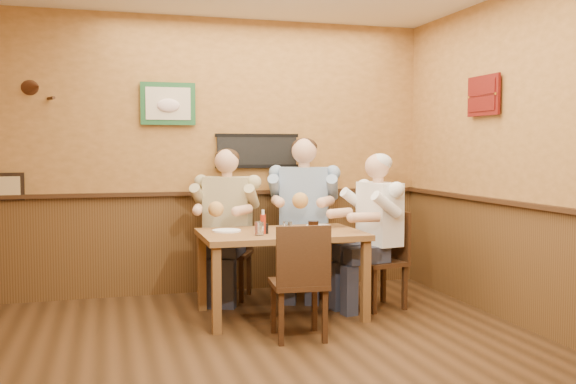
{
  "coord_description": "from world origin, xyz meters",
  "views": [
    {
      "loc": [
        -0.82,
        -4.03,
        1.49
      ],
      "look_at": [
        0.71,
        1.3,
        1.1
      ],
      "focal_mm": 40.0,
      "sensor_mm": 36.0,
      "label": 1
    }
  ],
  "objects_px": {
    "pepper_shaker": "(266,229)",
    "chair_back_right": "(304,246)",
    "dining_table": "(281,242)",
    "hot_sauce_bottle": "(263,223)",
    "chair_near_side": "(298,281)",
    "diner_tan_shirt": "(228,232)",
    "water_glass_mid": "(287,228)",
    "salt_shaker": "(261,227)",
    "cola_tumbler": "(313,228)",
    "chair_back_left": "(228,252)",
    "chair_right_end": "(379,260)",
    "diner_white_elder": "(379,239)",
    "water_glass_left": "(259,229)",
    "diner_blue_polo": "(304,225)"
  },
  "relations": [
    {
      "from": "pepper_shaker",
      "to": "chair_back_right",
      "type": "bearing_deg",
      "value": 54.3
    },
    {
      "from": "dining_table",
      "to": "hot_sauce_bottle",
      "type": "distance_m",
      "value": 0.28
    },
    {
      "from": "chair_near_side",
      "to": "diner_tan_shirt",
      "type": "height_order",
      "value": "diner_tan_shirt"
    },
    {
      "from": "dining_table",
      "to": "water_glass_mid",
      "type": "xyz_separation_m",
      "value": [
        -0.01,
        -0.25,
        0.15
      ]
    },
    {
      "from": "salt_shaker",
      "to": "cola_tumbler",
      "type": "bearing_deg",
      "value": -35.22
    },
    {
      "from": "chair_back_left",
      "to": "chair_right_end",
      "type": "bearing_deg",
      "value": -6.6
    },
    {
      "from": "chair_back_right",
      "to": "cola_tumbler",
      "type": "distance_m",
      "value": 1.07
    },
    {
      "from": "dining_table",
      "to": "diner_tan_shirt",
      "type": "distance_m",
      "value": 0.85
    },
    {
      "from": "chair_near_side",
      "to": "chair_right_end",
      "type": "bearing_deg",
      "value": -139.94
    },
    {
      "from": "chair_right_end",
      "to": "diner_white_elder",
      "type": "relative_size",
      "value": 0.7
    },
    {
      "from": "chair_back_right",
      "to": "chair_right_end",
      "type": "distance_m",
      "value": 0.87
    },
    {
      "from": "chair_near_side",
      "to": "pepper_shaker",
      "type": "bearing_deg",
      "value": -74.03
    },
    {
      "from": "diner_white_elder",
      "to": "water_glass_mid",
      "type": "height_order",
      "value": "diner_white_elder"
    },
    {
      "from": "dining_table",
      "to": "water_glass_mid",
      "type": "height_order",
      "value": "water_glass_mid"
    },
    {
      "from": "dining_table",
      "to": "cola_tumbler",
      "type": "relative_size",
      "value": 12.09
    },
    {
      "from": "water_glass_left",
      "to": "water_glass_mid",
      "type": "xyz_separation_m",
      "value": [
        0.23,
        -0.07,
        0.0
      ]
    },
    {
      "from": "dining_table",
      "to": "water_glass_mid",
      "type": "bearing_deg",
      "value": -93.1
    },
    {
      "from": "chair_back_right",
      "to": "pepper_shaker",
      "type": "height_order",
      "value": "chair_back_right"
    },
    {
      "from": "dining_table",
      "to": "salt_shaker",
      "type": "xyz_separation_m",
      "value": [
        -0.17,
        0.02,
        0.14
      ]
    },
    {
      "from": "chair_near_side",
      "to": "diner_blue_polo",
      "type": "xyz_separation_m",
      "value": [
        0.49,
        1.41,
        0.26
      ]
    },
    {
      "from": "chair_back_left",
      "to": "chair_back_right",
      "type": "relative_size",
      "value": 0.93
    },
    {
      "from": "chair_back_right",
      "to": "pepper_shaker",
      "type": "distance_m",
      "value": 1.08
    },
    {
      "from": "chair_back_left",
      "to": "chair_near_side",
      "type": "distance_m",
      "value": 1.49
    },
    {
      "from": "hot_sauce_bottle",
      "to": "water_glass_left",
      "type": "bearing_deg",
      "value": -124.56
    },
    {
      "from": "chair_right_end",
      "to": "cola_tumbler",
      "type": "distance_m",
      "value": 0.86
    },
    {
      "from": "water_glass_left",
      "to": "cola_tumbler",
      "type": "bearing_deg",
      "value": -9.42
    },
    {
      "from": "diner_tan_shirt",
      "to": "diner_blue_polo",
      "type": "relative_size",
      "value": 0.93
    },
    {
      "from": "diner_tan_shirt",
      "to": "pepper_shaker",
      "type": "height_order",
      "value": "diner_tan_shirt"
    },
    {
      "from": "dining_table",
      "to": "pepper_shaker",
      "type": "relative_size",
      "value": 16.38
    },
    {
      "from": "dining_table",
      "to": "chair_back_right",
      "type": "relative_size",
      "value": 1.41
    },
    {
      "from": "cola_tumbler",
      "to": "water_glass_mid",
      "type": "bearing_deg",
      "value": 179.54
    },
    {
      "from": "diner_tan_shirt",
      "to": "hot_sauce_bottle",
      "type": "xyz_separation_m",
      "value": [
        0.14,
        -0.89,
        0.18
      ]
    },
    {
      "from": "water_glass_left",
      "to": "hot_sauce_bottle",
      "type": "relative_size",
      "value": 0.61
    },
    {
      "from": "cola_tumbler",
      "to": "chair_right_end",
      "type": "bearing_deg",
      "value": 20.95
    },
    {
      "from": "chair_back_left",
      "to": "pepper_shaker",
      "type": "bearing_deg",
      "value": -54.89
    },
    {
      "from": "salt_shaker",
      "to": "pepper_shaker",
      "type": "bearing_deg",
      "value": -81.36
    },
    {
      "from": "chair_right_end",
      "to": "cola_tumbler",
      "type": "relative_size",
      "value": 7.76
    },
    {
      "from": "cola_tumbler",
      "to": "diner_white_elder",
      "type": "bearing_deg",
      "value": 20.95
    },
    {
      "from": "chair_back_left",
      "to": "dining_table",
      "type": "bearing_deg",
      "value": -43.21
    },
    {
      "from": "dining_table",
      "to": "water_glass_left",
      "type": "height_order",
      "value": "water_glass_left"
    },
    {
      "from": "chair_right_end",
      "to": "diner_blue_polo",
      "type": "xyz_separation_m",
      "value": [
        -0.5,
        0.72,
        0.26
      ]
    },
    {
      "from": "cola_tumbler",
      "to": "pepper_shaker",
      "type": "xyz_separation_m",
      "value": [
        -0.37,
        0.16,
        -0.02
      ]
    },
    {
      "from": "dining_table",
      "to": "diner_tan_shirt",
      "type": "bearing_deg",
      "value": 112.38
    },
    {
      "from": "chair_back_left",
      "to": "diner_tan_shirt",
      "type": "relative_size",
      "value": 0.7
    },
    {
      "from": "diner_blue_polo",
      "to": "cola_tumbler",
      "type": "bearing_deg",
      "value": -81.12
    },
    {
      "from": "diner_white_elder",
      "to": "diner_tan_shirt",
      "type": "bearing_deg",
      "value": -131.78
    },
    {
      "from": "chair_near_side",
      "to": "pepper_shaker",
      "type": "xyz_separation_m",
      "value": [
        -0.11,
        0.57,
        0.34
      ]
    },
    {
      "from": "chair_back_right",
      "to": "salt_shaker",
      "type": "bearing_deg",
      "value": -108.68
    },
    {
      "from": "chair_back_left",
      "to": "water_glass_mid",
      "type": "relative_size",
      "value": 7.86
    },
    {
      "from": "chair_right_end",
      "to": "water_glass_mid",
      "type": "bearing_deg",
      "value": -84.6
    }
  ]
}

